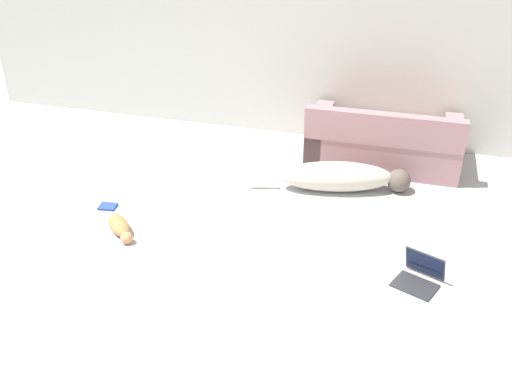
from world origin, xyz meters
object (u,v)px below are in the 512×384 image
laptop_open (421,273)px  dog (342,177)px  cat (120,227)px  book_blue (108,207)px  couch (383,144)px

laptop_open → dog: bearing=144.2°
cat → book_blue: 0.53m
book_blue → cat: bearing=-47.8°
cat → book_blue: size_ratio=2.48×
couch → laptop_open: size_ratio=3.91×
couch → book_blue: 3.19m
cat → book_blue: (-0.35, 0.39, -0.06)m
cat → laptop_open: bearing=45.3°
dog → book_blue: dog is taller
couch → book_blue: bearing=35.1°
couch → cat: (-2.23, -2.24, -0.18)m
dog → laptop_open: size_ratio=3.82×
laptop_open → cat: bearing=-157.2°
dog → laptop_open: dog is taller
book_blue → couch: bearing=35.7°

